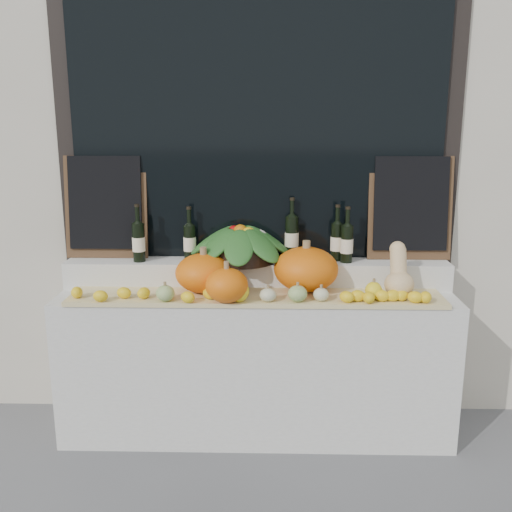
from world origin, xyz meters
TOP-DOWN VIEW (x-y plane):
  - storefront_facade at (0.00, 2.25)m, footprint 7.00×0.94m
  - display_sill at (0.00, 1.52)m, footprint 2.30×0.55m
  - rear_tier at (0.00, 1.68)m, footprint 2.30×0.25m
  - straw_bedding at (0.00, 1.40)m, footprint 2.10×0.32m
  - pumpkin_left at (-0.30, 1.46)m, footprint 0.37×0.37m
  - pumpkin_right at (0.29, 1.50)m, footprint 0.46×0.46m
  - pumpkin_center at (-0.15, 1.28)m, footprint 0.28×0.28m
  - butternut_squash at (0.80, 1.41)m, footprint 0.16×0.22m
  - decorative_gourds at (0.06, 1.30)m, footprint 1.24×0.16m
  - lemon_heap at (0.00, 1.29)m, footprint 2.20×0.16m
  - produce_bowl at (-0.10, 1.66)m, footprint 0.65×0.65m
  - wine_bottle_far_left at (-0.70, 1.63)m, footprint 0.08×0.08m
  - wine_bottle_near_left at (-0.41, 1.70)m, footprint 0.08×0.08m
  - wine_bottle_tall at (0.21, 1.72)m, footprint 0.08×0.08m
  - wine_bottle_near_right at (0.48, 1.69)m, footprint 0.08×0.08m
  - wine_bottle_far_right at (0.53, 1.64)m, footprint 0.08×0.08m
  - chalkboard_left at (-0.92, 1.74)m, footprint 0.50×0.10m
  - chalkboard_right at (0.92, 1.74)m, footprint 0.50×0.10m

SIDE VIEW (x-z plane):
  - display_sill at x=0.00m, z-range 0.00..0.88m
  - straw_bedding at x=0.00m, z-range 0.88..0.90m
  - lemon_heap at x=0.00m, z-range 0.91..0.97m
  - decorative_gourds at x=0.06m, z-range 0.88..1.03m
  - rear_tier at x=0.00m, z-range 0.88..1.04m
  - pumpkin_center at x=-0.15m, z-range 0.91..1.09m
  - pumpkin_left at x=-0.30m, z-range 0.91..1.13m
  - butternut_squash at x=0.80m, z-range 0.88..1.17m
  - pumpkin_right at x=0.29m, z-range 0.91..1.16m
  - produce_bowl at x=-0.10m, z-range 1.03..1.26m
  - wine_bottle_near_left at x=-0.41m, z-range 0.99..1.31m
  - wine_bottle_far_right at x=0.53m, z-range 0.99..1.32m
  - wine_bottle_near_right at x=0.48m, z-range 0.99..1.33m
  - wine_bottle_far_left at x=-0.70m, z-range 0.99..1.33m
  - wine_bottle_tall at x=0.21m, z-range 0.99..1.36m
  - chalkboard_left at x=-0.92m, z-range 1.05..1.67m
  - chalkboard_right at x=0.92m, z-range 1.05..1.67m
  - storefront_facade at x=0.00m, z-range 0.00..4.50m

